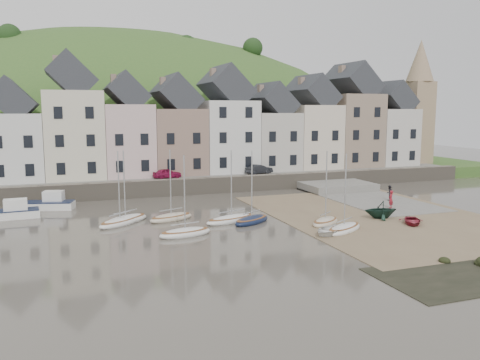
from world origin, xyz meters
name	(u,v)px	position (x,y,z in m)	size (l,w,h in m)	color
ground	(265,226)	(0.00, 0.00, 0.00)	(160.00, 160.00, 0.00)	#484138
quay_land	(178,171)	(0.00, 32.00, 0.75)	(90.00, 30.00, 1.50)	#385F26
quay_street	(199,176)	(0.00, 20.50, 1.55)	(70.00, 7.00, 0.10)	slate
seawall	(207,185)	(0.00, 17.00, 0.90)	(70.00, 1.20, 1.80)	slate
beach	(379,216)	(11.00, 0.00, 0.03)	(18.00, 26.00, 0.06)	brown
slipway	(365,198)	(15.00, 8.00, 0.06)	(8.00, 18.00, 0.12)	slate
hillside	(123,250)	(-5.00, 60.00, -17.99)	(134.40, 84.00, 84.00)	#385F26
townhouse_terrace	(205,126)	(1.76, 24.00, 7.32)	(61.05, 8.00, 13.93)	silver
church_spire	(419,98)	(34.55, 24.00, 11.06)	(4.00, 4.00, 18.00)	#997F60
sailboat_0	(120,222)	(-11.06, 4.50, 0.26)	(4.38, 3.98, 6.32)	white
sailboat_1	(125,220)	(-10.55, 5.15, 0.26)	(4.62, 3.88, 6.32)	white
sailboat_2	(171,217)	(-6.75, 4.72, 0.27)	(4.42, 2.92, 6.32)	beige
sailboat_3	(185,232)	(-6.87, -0.84, 0.27)	(4.35, 2.23, 6.32)	white
sailboat_4	(231,219)	(-2.10, 2.32, 0.26)	(5.23, 2.96, 6.32)	white
sailboat_5	(252,220)	(-0.62, 1.40, 0.27)	(4.26, 3.41, 6.32)	#121C39
sailboat_6	(344,228)	(5.06, -3.82, 0.26)	(4.65, 3.60, 6.32)	white
sailboat_7	(325,222)	(4.87, -1.26, 0.27)	(3.70, 3.21, 6.32)	beige
motorboat_0	(8,212)	(-19.96, 10.17, 0.58)	(5.58, 2.10, 1.70)	white
motorboat_2	(48,203)	(-16.83, 13.51, 0.58)	(5.45, 3.06, 1.70)	white
rowboat_white	(330,230)	(3.50, -4.29, 0.40)	(2.35, 3.29, 0.68)	white
rowboat_green	(381,209)	(10.51, -0.88, 0.82)	(2.50, 2.90, 1.53)	#153025
rowboat_red	(412,221)	(11.58, -3.72, 0.35)	(1.99, 2.78, 0.58)	maroon
person_red	(391,199)	(13.97, 2.35, 0.96)	(0.61, 0.40, 1.68)	maroon
person_dark	(389,193)	(16.30, 5.71, 0.91)	(0.77, 0.60, 1.57)	#232228
car_left	(167,173)	(-4.04, 19.50, 2.16)	(1.31, 3.27, 1.11)	#9B1645
car_right	(259,169)	(7.38, 19.50, 2.17)	(1.21, 3.47, 1.14)	black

